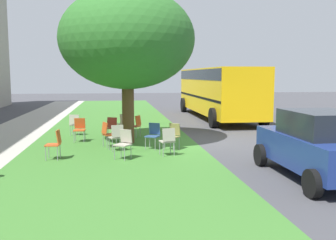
# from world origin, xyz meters

# --- Properties ---
(ground) EXTENTS (80.00, 80.00, 0.00)m
(ground) POSITION_xyz_m (0.00, 0.00, 0.00)
(ground) COLOR #424247
(grass_verge) EXTENTS (48.00, 6.00, 0.01)m
(grass_verge) POSITION_xyz_m (0.00, 3.20, 0.00)
(grass_verge) COLOR #3D752D
(grass_verge) RESTS_ON ground
(street_tree) EXTENTS (4.87, 4.87, 5.58)m
(street_tree) POSITION_xyz_m (0.13, 2.69, 3.77)
(street_tree) COLOR brown
(street_tree) RESTS_ON ground
(chair_0) EXTENTS (0.49, 0.49, 0.88)m
(chair_0) POSITION_xyz_m (-2.33, 1.55, 0.52)
(chair_0) COLOR #ADA393
(chair_0) RESTS_ON ground
(chair_1) EXTENTS (0.57, 0.57, 0.88)m
(chair_1) POSITION_xyz_m (1.41, 2.34, 0.52)
(chair_1) COLOR #C64C1E
(chair_1) RESTS_ON ground
(chair_2) EXTENTS (0.53, 0.52, 0.88)m
(chair_2) POSITION_xyz_m (-1.36, 3.12, 0.52)
(chair_2) COLOR #ADA393
(chair_2) RESTS_ON ground
(chair_3) EXTENTS (0.49, 0.48, 0.88)m
(chair_3) POSITION_xyz_m (2.18, 4.83, 0.52)
(chair_3) COLOR #ADA393
(chair_3) RESTS_ON ground
(chair_4) EXTENTS (0.44, 0.44, 0.88)m
(chair_4) POSITION_xyz_m (0.66, 4.50, 0.52)
(chair_4) COLOR #C64C1E
(chair_4) RESTS_ON ground
(chair_5) EXTENTS (0.58, 0.58, 0.88)m
(chair_5) POSITION_xyz_m (-2.59, 2.90, 0.52)
(chair_5) COLOR #ADA393
(chair_5) RESTS_ON ground
(chair_6) EXTENTS (0.57, 0.56, 0.88)m
(chair_6) POSITION_xyz_m (2.18, 2.84, 0.52)
(chair_6) COLOR beige
(chair_6) RESTS_ON ground
(chair_7) EXTENTS (0.59, 0.59, 0.88)m
(chair_7) POSITION_xyz_m (-1.36, 1.24, 0.52)
(chair_7) COLOR olive
(chair_7) RESTS_ON ground
(chair_8) EXTENTS (0.54, 0.55, 0.88)m
(chair_8) POSITION_xyz_m (-0.64, 3.43, 0.52)
(chair_8) COLOR #C64C1E
(chair_8) RESTS_ON ground
(chair_9) EXTENTS (0.45, 0.45, 0.88)m
(chair_9) POSITION_xyz_m (-2.37, 4.93, 0.52)
(chair_9) COLOR #C64C1E
(chair_9) RESTS_ON ground
(chair_10) EXTENTS (0.56, 0.55, 0.88)m
(chair_10) POSITION_xyz_m (0.93, 3.25, 0.52)
(chair_10) COLOR #B7332D
(chair_10) RESTS_ON ground
(chair_11) EXTENTS (0.57, 0.57, 0.88)m
(chair_11) POSITION_xyz_m (-1.14, 1.89, 0.52)
(chair_11) COLOR #335184
(chair_11) RESTS_ON ground
(parked_car) EXTENTS (3.70, 1.92, 1.65)m
(parked_car) POSITION_xyz_m (-5.39, -1.68, 0.84)
(parked_car) COLOR navy
(parked_car) RESTS_ON ground
(school_bus) EXTENTS (10.40, 2.80, 2.88)m
(school_bus) POSITION_xyz_m (7.64, -2.72, 1.76)
(school_bus) COLOR yellow
(school_bus) RESTS_ON ground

